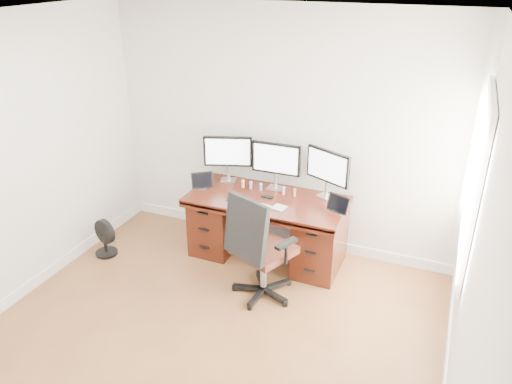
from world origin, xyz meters
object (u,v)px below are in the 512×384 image
at_px(desk, 267,225).
at_px(monitor_center, 276,160).
at_px(floor_fan, 105,238).
at_px(office_chair, 260,264).
at_px(keyboard, 256,206).

relative_size(desk, monitor_center, 3.09).
distance_m(desk, floor_fan, 1.85).
distance_m(office_chair, monitor_center, 1.20).
xyz_separation_m(office_chair, floor_fan, (-1.91, 0.04, -0.16)).
xyz_separation_m(desk, keyboard, (-0.03, -0.26, 0.36)).
relative_size(floor_fan, monitor_center, 0.78).
distance_m(desk, keyboard, 0.44).
relative_size(desk, office_chair, 1.51).
bearing_deg(floor_fan, desk, 35.90).
bearing_deg(floor_fan, monitor_center, 42.46).
height_order(desk, floor_fan, desk).
distance_m(desk, monitor_center, 0.72).
distance_m(office_chair, keyboard, 0.64).
distance_m(floor_fan, keyboard, 1.82).
bearing_deg(keyboard, office_chair, -53.93).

